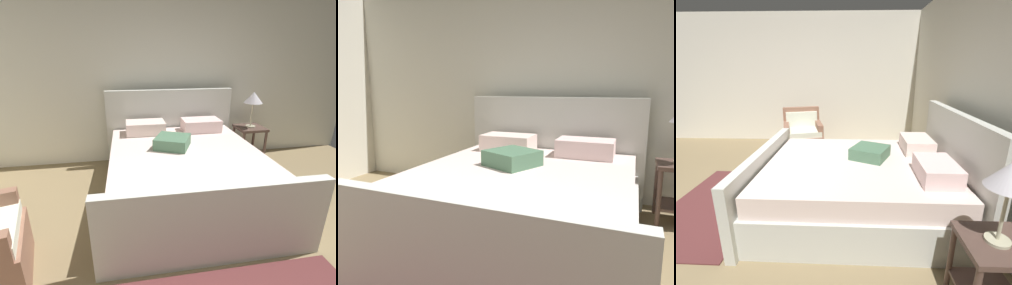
{
  "view_description": "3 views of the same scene",
  "coord_description": "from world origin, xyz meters",
  "views": [
    {
      "loc": [
        -0.89,
        -1.15,
        1.75
      ],
      "look_at": [
        -0.42,
        1.47,
        0.78
      ],
      "focal_mm": 26.52,
      "sensor_mm": 36.0,
      "label": 1
    },
    {
      "loc": [
        0.66,
        -0.82,
        1.31
      ],
      "look_at": [
        -0.32,
        1.6,
        0.85
      ],
      "focal_mm": 33.23,
      "sensor_mm": 36.0,
      "label": 2
    },
    {
      "loc": [
        2.51,
        1.53,
        1.7
      ],
      "look_at": [
        -0.5,
        1.41,
        0.75
      ],
      "focal_mm": 26.12,
      "sensor_mm": 36.0,
      "label": 3
    }
  ],
  "objects": [
    {
      "name": "wall_back",
      "position": [
        0.0,
        2.96,
        1.39
      ],
      "size": [
        6.34,
        0.12,
        2.79
      ],
      "primitive_type": "cube",
      "color": "silver",
      "rests_on": "ground"
    },
    {
      "name": "bed",
      "position": [
        -0.19,
        1.63,
        0.35
      ],
      "size": [
        2.03,
        2.35,
        1.21
      ],
      "color": "silver",
      "rests_on": "ground"
    }
  ]
}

